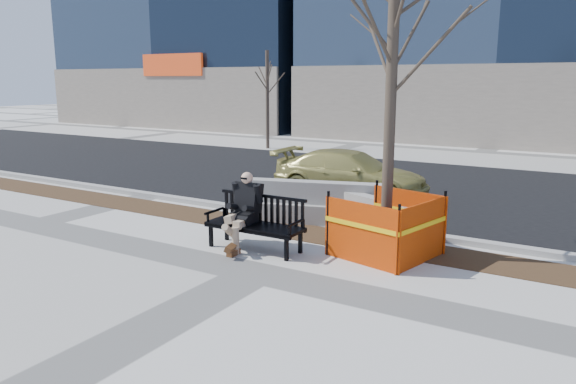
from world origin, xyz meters
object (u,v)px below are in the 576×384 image
bench (255,250)px  seated_man (245,247)px  tree_fence (385,254)px  jersey_barrier_right (366,231)px  sedan (350,196)px  jersey_barrier_left (315,222)px

bench → seated_man: 0.28m
tree_fence → seated_man: bearing=-159.3°
jersey_barrier_right → bench: bearing=-96.2°
bench → tree_fence: 2.52m
seated_man → jersey_barrier_right: 2.84m
seated_man → tree_fence: size_ratio=0.24×
sedan → jersey_barrier_left: 3.14m
tree_fence → sedan: tree_fence is taller
seated_man → tree_fence: bearing=20.0°
jersey_barrier_left → jersey_barrier_right: 1.32m
sedan → jersey_barrier_right: (1.84, -3.17, 0.00)m
bench → jersey_barrier_right: 2.74m
jersey_barrier_left → jersey_barrier_right: jersey_barrier_left is taller
tree_fence → sedan: (-2.79, 4.53, 0.00)m
bench → jersey_barrier_right: (1.35, 2.38, 0.00)m
jersey_barrier_left → seated_man: bearing=-114.2°
jersey_barrier_left → jersey_barrier_right: (1.32, -0.07, 0.00)m
jersey_barrier_right → jersey_barrier_left: bearing=-159.7°
sedan → jersey_barrier_left: sedan is taller
bench → sedan: (-0.49, 5.55, 0.00)m
seated_man → jersey_barrier_left: size_ratio=0.44×
bench → jersey_barrier_left: 2.45m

